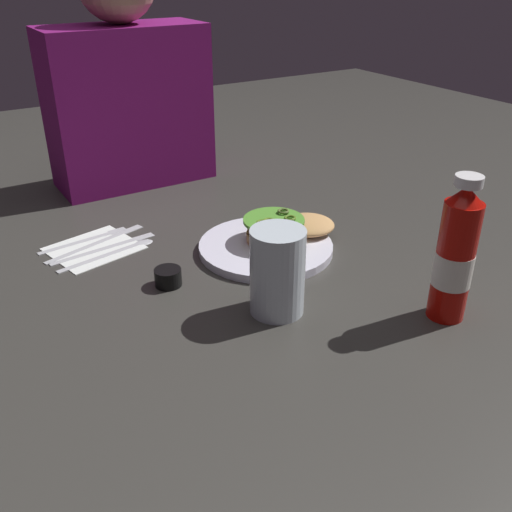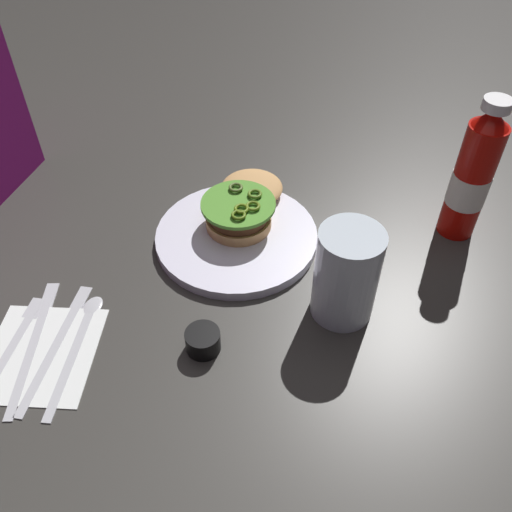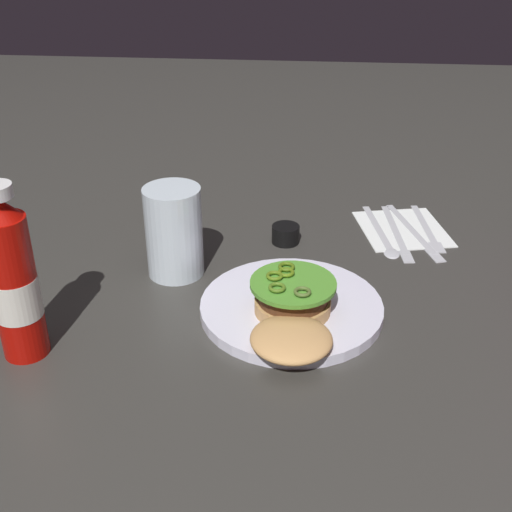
{
  "view_description": "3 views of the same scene",
  "coord_description": "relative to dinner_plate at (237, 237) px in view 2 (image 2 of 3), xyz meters",
  "views": [
    {
      "loc": [
        -0.47,
        -0.74,
        0.5
      ],
      "look_at": [
        -0.02,
        -0.02,
        0.05
      ],
      "focal_mm": 39.96,
      "sensor_mm": 36.0,
      "label": 1
    },
    {
      "loc": [
        -0.54,
        -0.12,
        0.58
      ],
      "look_at": [
        -0.02,
        0.02,
        0.05
      ],
      "focal_mm": 37.6,
      "sensor_mm": 36.0,
      "label": 2
    },
    {
      "loc": [
        0.83,
        0.09,
        0.52
      ],
      "look_at": [
        0.03,
        0.02,
        0.07
      ],
      "focal_mm": 46.42,
      "sensor_mm": 36.0,
      "label": 3
    }
  ],
  "objects": [
    {
      "name": "napkin",
      "position": [
        -0.28,
        0.18,
        -0.01
      ],
      "size": [
        0.18,
        0.17,
        0.0
      ],
      "primitive_type": "cube",
      "rotation": [
        0.0,
        0.0,
        0.22
      ],
      "color": "white",
      "rests_on": "ground_plane"
    },
    {
      "name": "water_glass",
      "position": [
        -0.1,
        -0.18,
        0.06
      ],
      "size": [
        0.09,
        0.09,
        0.14
      ],
      "primitive_type": "cylinder",
      "color": "silver",
      "rests_on": "ground_plane"
    },
    {
      "name": "burger_sandwich",
      "position": [
        0.05,
        0.0,
        0.03
      ],
      "size": [
        0.19,
        0.12,
        0.05
      ],
      "color": "tan",
      "rests_on": "dinner_plate"
    },
    {
      "name": "steak_knife",
      "position": [
        -0.25,
        0.2,
        -0.0
      ],
      "size": [
        0.21,
        0.08,
        0.0
      ],
      "color": "silver",
      "rests_on": "napkin"
    },
    {
      "name": "spoon_utensil",
      "position": [
        -0.24,
        0.15,
        -0.0
      ],
      "size": [
        0.2,
        0.05,
        0.0
      ],
      "color": "silver",
      "rests_on": "napkin"
    },
    {
      "name": "condiment_cup",
      "position": [
        -0.21,
        -0.02,
        0.01
      ],
      "size": [
        0.05,
        0.05,
        0.03
      ],
      "primitive_type": "cylinder",
      "color": "black",
      "rests_on": "ground_plane"
    },
    {
      "name": "butter_knife",
      "position": [
        -0.25,
        0.17,
        -0.0
      ],
      "size": [
        0.21,
        0.04,
        0.0
      ],
      "color": "silver",
      "rests_on": "napkin"
    },
    {
      "name": "dinner_plate",
      "position": [
        0.0,
        0.0,
        0.0
      ],
      "size": [
        0.25,
        0.25,
        0.02
      ],
      "primitive_type": "cylinder",
      "color": "white",
      "rests_on": "ground_plane"
    },
    {
      "name": "ketchup_bottle",
      "position": [
        0.12,
        -0.33,
        0.1
      ],
      "size": [
        0.06,
        0.06,
        0.23
      ],
      "color": "#B40C06",
      "rests_on": "ground_plane"
    },
    {
      "name": "fork_utensil",
      "position": [
        -0.27,
        0.23,
        -0.0
      ],
      "size": [
        0.18,
        0.04,
        0.0
      ],
      "color": "silver",
      "rests_on": "napkin"
    },
    {
      "name": "ground_plane",
      "position": [
        -0.05,
        -0.07,
        -0.01
      ],
      "size": [
        3.0,
        3.0,
        0.0
      ],
      "primitive_type": "plane",
      "color": "#363531"
    }
  ]
}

